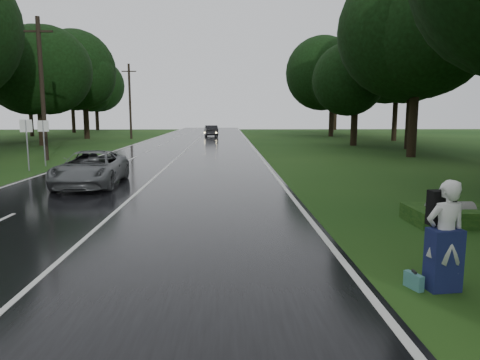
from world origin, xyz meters
name	(u,v)px	position (x,y,z in m)	size (l,w,h in m)	color
ground	(78,246)	(0.00, 0.00, 0.00)	(160.00, 160.00, 0.00)	#214414
road	(177,159)	(0.00, 20.00, 0.02)	(12.00, 140.00, 0.04)	black
lane_center	(177,158)	(0.00, 20.00, 0.04)	(0.12, 140.00, 0.01)	silver
grey_car	(91,168)	(-2.28, 8.56, 0.76)	(2.39, 5.19, 1.44)	#535658
far_car	(211,131)	(1.31, 49.72, 0.80)	(1.60, 4.59, 1.51)	black
hitchhiker	(445,239)	(7.16, -2.71, 0.90)	(0.76, 0.70, 1.93)	silver
suitcase	(414,281)	(6.69, -2.67, 0.14)	(0.11, 0.39, 0.28)	teal
culvert	(449,223)	(9.64, 1.86, 0.00)	(0.61, 0.61, 1.23)	slate
utility_pole_mid	(47,160)	(-8.50, 19.31, 0.00)	(1.80, 0.28, 9.15)	black
utility_pole_far	(131,139)	(-8.50, 45.24, 0.00)	(1.80, 0.28, 9.14)	black
road_sign_a	(29,171)	(-7.20, 13.77, 0.00)	(0.66, 0.10, 2.74)	white
road_sign_b	(46,166)	(-7.20, 15.93, 0.00)	(0.64, 0.10, 2.67)	white
tree_left_e	(43,145)	(-14.57, 33.47, 0.00)	(7.74, 7.74, 12.09)	black
tree_left_f	(87,139)	(-14.06, 45.53, 0.00)	(9.02, 9.02, 14.09)	black
tree_right_d	(411,157)	(16.59, 20.82, 0.00)	(10.02, 10.02, 15.66)	black
tree_right_e	(353,145)	(15.83, 32.50, 0.00)	(7.12, 7.12, 11.12)	black
tree_right_f	(331,136)	(17.84, 50.29, 0.00)	(9.26, 9.26, 14.47)	black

